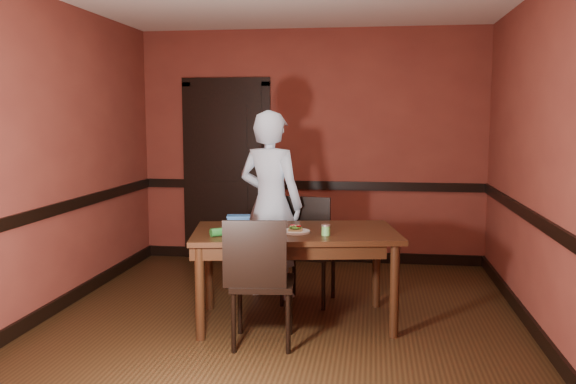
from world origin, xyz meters
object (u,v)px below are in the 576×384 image
(dining_table, at_px, (295,276))
(chair_near, at_px, (263,280))
(sandwich_plate, at_px, (295,230))
(person, at_px, (271,204))
(sauce_jar, at_px, (326,230))
(chair_far, at_px, (308,251))
(food_tub, at_px, (239,220))
(cheese_saucer, at_px, (256,226))

(dining_table, xyz_separation_m, chair_near, (-0.18, -0.51, 0.10))
(dining_table, distance_m, sandwich_plate, 0.41)
(dining_table, relative_size, person, 0.94)
(person, xyz_separation_m, sauce_jar, (0.59, -0.89, -0.06))
(person, xyz_separation_m, sandwich_plate, (0.34, -0.81, -0.09))
(chair_far, distance_m, sauce_jar, 0.84)
(chair_far, xyz_separation_m, sandwich_plate, (-0.03, -0.66, 0.31))
(sauce_jar, bearing_deg, chair_far, 106.45)
(food_tub, bearing_deg, sandwich_plate, -37.85)
(chair_far, height_order, cheese_saucer, chair_far)
(cheese_saucer, height_order, food_tub, food_tub)
(dining_table, xyz_separation_m, person, (-0.33, 0.72, 0.49))
(sandwich_plate, height_order, food_tub, food_tub)
(dining_table, bearing_deg, sauce_jar, -43.79)
(chair_near, distance_m, sauce_jar, 0.65)
(chair_near, xyz_separation_m, sauce_jar, (0.44, 0.34, 0.33))
(chair_far, relative_size, person, 0.54)
(sauce_jar, bearing_deg, chair_near, -142.44)
(sandwich_plate, bearing_deg, sauce_jar, -18.02)
(dining_table, height_order, sandwich_plate, sandwich_plate)
(chair_far, bearing_deg, chair_near, -92.65)
(dining_table, distance_m, food_tub, 0.69)
(sauce_jar, relative_size, food_tub, 0.39)
(dining_table, distance_m, chair_near, 0.55)
(sandwich_plate, height_order, cheese_saucer, sandwich_plate)
(chair_near, distance_m, cheese_saucer, 0.65)
(dining_table, relative_size, food_tub, 7.53)
(person, height_order, sauce_jar, person)
(chair_far, distance_m, chair_near, 1.10)
(dining_table, distance_m, chair_far, 0.57)
(chair_near, bearing_deg, chair_far, -107.47)
(cheese_saucer, bearing_deg, dining_table, -5.84)
(sandwich_plate, xyz_separation_m, sauce_jar, (0.25, -0.08, 0.03))
(dining_table, height_order, cheese_saucer, cheese_saucer)
(dining_table, xyz_separation_m, food_tub, (-0.51, 0.18, 0.43))
(person, distance_m, cheese_saucer, 0.69)
(chair_near, bearing_deg, dining_table, -114.79)
(sauce_jar, xyz_separation_m, cheese_saucer, (-0.60, 0.21, -0.02))
(sauce_jar, bearing_deg, cheese_saucer, 160.74)
(person, distance_m, sauce_jar, 1.07)
(person, relative_size, sandwich_plate, 7.38)
(food_tub, bearing_deg, person, 60.52)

